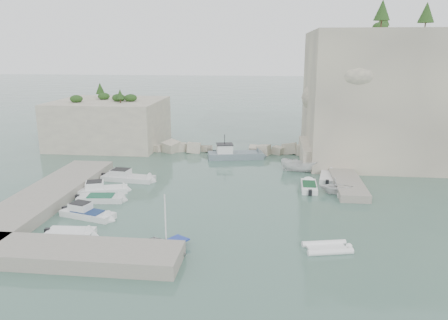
# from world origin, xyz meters

# --- Properties ---
(ground) EXTENTS (400.00, 400.00, 0.00)m
(ground) POSITION_xyz_m (0.00, 0.00, 0.00)
(ground) COLOR #46695C
(ground) RESTS_ON ground
(cliff_east) EXTENTS (26.00, 22.00, 17.00)m
(cliff_east) POSITION_xyz_m (23.00, 23.00, 8.50)
(cliff_east) COLOR beige
(cliff_east) RESTS_ON ground
(cliff_terrace) EXTENTS (8.00, 10.00, 2.50)m
(cliff_terrace) POSITION_xyz_m (13.00, 18.00, 1.25)
(cliff_terrace) COLOR beige
(cliff_terrace) RESTS_ON ground
(outcrop_west) EXTENTS (16.00, 14.00, 7.00)m
(outcrop_west) POSITION_xyz_m (-20.00, 25.00, 3.50)
(outcrop_west) COLOR beige
(outcrop_west) RESTS_ON ground
(quay_west) EXTENTS (5.00, 24.00, 1.10)m
(quay_west) POSITION_xyz_m (-17.00, -1.00, 0.55)
(quay_west) COLOR #9E9689
(quay_west) RESTS_ON ground
(quay_south) EXTENTS (18.00, 4.00, 1.10)m
(quay_south) POSITION_xyz_m (-10.00, -12.50, 0.55)
(quay_south) COLOR #9E9689
(quay_south) RESTS_ON ground
(ledge_east) EXTENTS (3.00, 16.00, 0.80)m
(ledge_east) POSITION_xyz_m (13.50, 10.00, 0.40)
(ledge_east) COLOR #9E9689
(ledge_east) RESTS_ON ground
(breakwater) EXTENTS (28.00, 3.00, 1.40)m
(breakwater) POSITION_xyz_m (-1.00, 22.00, 0.70)
(breakwater) COLOR beige
(breakwater) RESTS_ON ground
(motorboat_a) EXTENTS (6.82, 2.74, 1.40)m
(motorboat_a) POSITION_xyz_m (-11.20, 6.94, 0.00)
(motorboat_a) COLOR silver
(motorboat_a) RESTS_ON ground
(motorboat_b) EXTENTS (5.94, 3.55, 1.40)m
(motorboat_b) POSITION_xyz_m (-12.50, 2.42, 0.00)
(motorboat_b) COLOR white
(motorboat_b) RESTS_ON ground
(motorboat_c) EXTENTS (5.15, 2.34, 0.70)m
(motorboat_c) POSITION_xyz_m (-11.65, -0.12, 0.00)
(motorboat_c) COLOR silver
(motorboat_c) RESTS_ON ground
(motorboat_d) EXTENTS (5.83, 3.13, 1.40)m
(motorboat_d) POSITION_xyz_m (-11.19, -4.37, 0.00)
(motorboat_d) COLOR silver
(motorboat_d) RESTS_ON ground
(motorboat_e) EXTENTS (4.20, 1.90, 0.70)m
(motorboat_e) POSITION_xyz_m (-10.86, -8.47, 0.00)
(motorboat_e) COLOR white
(motorboat_e) RESTS_ON ground
(rowboat) EXTENTS (5.04, 4.68, 0.85)m
(rowboat) POSITION_xyz_m (-2.52, -10.22, 0.00)
(rowboat) COLOR silver
(rowboat) RESTS_ON ground
(inflatable_dinghy) EXTENTS (4.10, 2.64, 0.44)m
(inflatable_dinghy) POSITION_xyz_m (9.51, -8.62, 0.00)
(inflatable_dinghy) COLOR white
(inflatable_dinghy) RESTS_ON ground
(tender_east_a) EXTENTS (3.51, 3.03, 1.85)m
(tender_east_a) POSITION_xyz_m (11.94, 4.88, 0.00)
(tender_east_a) COLOR silver
(tender_east_a) RESTS_ON ground
(tender_east_b) EXTENTS (1.73, 4.77, 0.70)m
(tender_east_b) POSITION_xyz_m (9.25, 6.08, 0.00)
(tender_east_b) COLOR white
(tender_east_b) RESTS_ON ground
(tender_east_c) EXTENTS (2.54, 5.59, 0.70)m
(tender_east_c) POSITION_xyz_m (11.73, 10.05, 0.00)
(tender_east_c) COLOR silver
(tender_east_c) RESTS_ON ground
(tender_east_d) EXTENTS (5.04, 2.69, 1.85)m
(tender_east_d) POSITION_xyz_m (8.64, 12.84, 0.00)
(tender_east_d) COLOR white
(tender_east_d) RESTS_ON ground
(work_boat) EXTENTS (8.58, 4.12, 2.20)m
(work_boat) POSITION_xyz_m (0.17, 18.63, 0.00)
(work_boat) COLOR slate
(work_boat) RESTS_ON ground
(rowboat_mast) EXTENTS (0.10, 0.10, 4.20)m
(rowboat_mast) POSITION_xyz_m (-2.52, -10.22, 2.53)
(rowboat_mast) COLOR white
(rowboat_mast) RESTS_ON rowboat
(vegetation) EXTENTS (53.48, 13.88, 13.40)m
(vegetation) POSITION_xyz_m (17.83, 24.40, 17.93)
(vegetation) COLOR #1E4219
(vegetation) RESTS_ON ground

